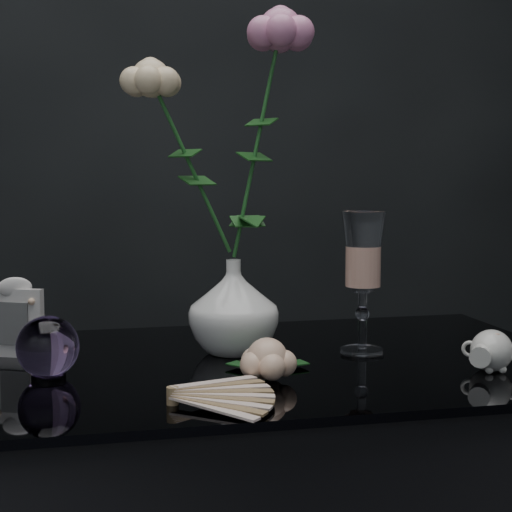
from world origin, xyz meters
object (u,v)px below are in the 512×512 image
object	(u,v)px
picture_frame	(16,317)
paperweight	(48,347)
vase	(234,307)
pearl_jar	(492,349)
wine_glass	(363,283)
loose_rose	(267,359)

from	to	relation	value
picture_frame	paperweight	bearing A→B (deg)	-44.59
vase	pearl_jar	xyz separation A→B (m)	(0.34, -0.19, -0.04)
vase	wine_glass	bearing A→B (deg)	-12.37
loose_rose	pearl_jar	bearing A→B (deg)	13.13
wine_glass	loose_rose	bearing A→B (deg)	-145.07
picture_frame	loose_rose	xyz separation A→B (m)	(0.34, -0.22, -0.03)
picture_frame	pearl_jar	world-z (taller)	picture_frame
paperweight	picture_frame	bearing A→B (deg)	110.58
loose_rose	pearl_jar	size ratio (longest dim) A/B	0.80
vase	wine_glass	size ratio (longest dim) A/B	0.66
wine_glass	pearl_jar	distance (m)	0.22
paperweight	pearl_jar	size ratio (longest dim) A/B	0.40
loose_rose	pearl_jar	world-z (taller)	pearl_jar
loose_rose	picture_frame	bearing A→B (deg)	162.93
wine_glass	picture_frame	size ratio (longest dim) A/B	1.80
vase	loose_rose	bearing A→B (deg)	-85.88
vase	loose_rose	distance (m)	0.18
vase	pearl_jar	world-z (taller)	vase
vase	loose_rose	xyz separation A→B (m)	(0.01, -0.17, -0.04)
paperweight	pearl_jar	world-z (taller)	paperweight
vase	wine_glass	xyz separation A→B (m)	(0.20, -0.04, 0.04)
pearl_jar	paperweight	bearing A→B (deg)	-154.83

